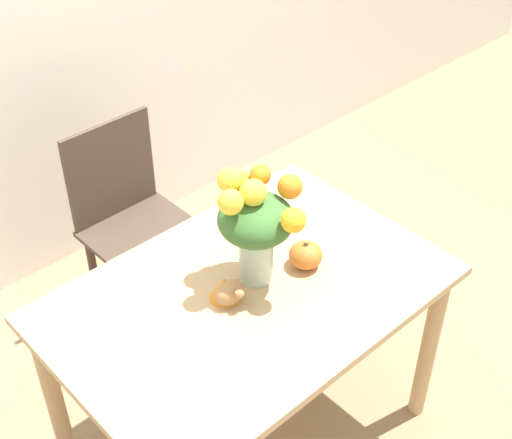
# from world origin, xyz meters

# --- Properties ---
(ground_plane) EXTENTS (12.00, 12.00, 0.00)m
(ground_plane) POSITION_xyz_m (0.00, 0.00, 0.00)
(ground_plane) COLOR #8E7556
(dining_table) EXTENTS (1.23, 0.83, 0.74)m
(dining_table) POSITION_xyz_m (0.00, 0.00, 0.63)
(dining_table) COLOR tan
(dining_table) RESTS_ON ground_plane
(flower_vase) EXTENTS (0.28, 0.30, 0.38)m
(flower_vase) POSITION_xyz_m (0.06, 0.03, 0.96)
(flower_vase) COLOR #B2CCBC
(flower_vase) RESTS_ON dining_table
(pumpkin) EXTENTS (0.11, 0.11, 0.10)m
(pumpkin) POSITION_xyz_m (0.22, -0.04, 0.78)
(pumpkin) COLOR orange
(pumpkin) RESTS_ON dining_table
(turkey_figurine) EXTENTS (0.10, 0.13, 0.08)m
(turkey_figurine) POSITION_xyz_m (-0.07, 0.01, 0.78)
(turkey_figurine) COLOR #A87A4C
(turkey_figurine) RESTS_ON dining_table
(dining_chair_near_window) EXTENTS (0.43, 0.43, 0.89)m
(dining_chair_near_window) POSITION_xyz_m (0.11, 0.81, 0.47)
(dining_chair_near_window) COLOR #47382D
(dining_chair_near_window) RESTS_ON ground_plane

